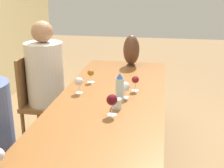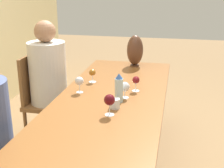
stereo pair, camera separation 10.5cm
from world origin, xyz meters
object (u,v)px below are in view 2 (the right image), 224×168
at_px(wine_glass_0, 92,73).
at_px(wine_glass_3, 110,100).
at_px(water_bottle, 119,88).
at_px(wine_glass_5, 136,81).
at_px(vase, 135,50).
at_px(wine_glass_1, 125,87).
at_px(water_tumbler, 115,104).
at_px(wine_glass_4, 79,81).
at_px(chair_far, 43,98).
at_px(person_far, 50,81).

bearing_deg(wine_glass_0, wine_glass_3, -155.53).
distance_m(water_bottle, wine_glass_5, 0.30).
distance_m(vase, wine_glass_1, 1.01).
xyz_separation_m(wine_glass_3, wine_glass_5, (0.54, -0.11, -0.02)).
distance_m(water_tumbler, wine_glass_3, 0.15).
xyz_separation_m(water_tumbler, wine_glass_4, (0.28, 0.37, 0.06)).
bearing_deg(water_tumbler, wine_glass_1, -8.29).
xyz_separation_m(water_bottle, wine_glass_5, (0.28, -0.10, -0.02)).
relative_size(water_tumbler, wine_glass_4, 0.55).
bearing_deg(wine_glass_4, water_bottle, -111.19).
bearing_deg(wine_glass_0, chair_far, 85.07).
bearing_deg(wine_glass_5, wine_glass_4, 106.24).
xyz_separation_m(wine_glass_0, wine_glass_3, (-0.71, -0.32, 0.02)).
bearing_deg(person_far, wine_glass_0, -95.86).
bearing_deg(water_tumbler, water_bottle, -1.57).
distance_m(water_bottle, person_far, 0.95).
bearing_deg(chair_far, wine_glass_0, -94.93).
xyz_separation_m(water_tumbler, wine_glass_5, (0.42, -0.10, 0.06)).
bearing_deg(person_far, water_bottle, -121.68).
xyz_separation_m(wine_glass_1, chair_far, (0.39, 0.91, -0.31)).
relative_size(water_bottle, wine_glass_0, 1.88).
bearing_deg(wine_glass_5, vase, 8.67).
height_order(wine_glass_5, person_far, person_far).
bearing_deg(person_far, wine_glass_4, -129.26).
relative_size(wine_glass_0, wine_glass_5, 0.94).
bearing_deg(person_far, wine_glass_1, -115.47).
xyz_separation_m(vase, wine_glass_4, (-0.96, 0.34, -0.08)).
xyz_separation_m(water_bottle, wine_glass_3, (-0.26, 0.02, -0.00)).
relative_size(wine_glass_1, wine_glass_4, 0.97).
relative_size(water_bottle, wine_glass_5, 1.77).
xyz_separation_m(water_tumbler, vase, (1.24, 0.03, 0.14)).
distance_m(wine_glass_0, wine_glass_1, 0.51).
xyz_separation_m(water_tumbler, wine_glass_1, (0.23, -0.03, 0.05)).
xyz_separation_m(vase, person_far, (-0.61, 0.77, -0.22)).
distance_m(water_tumbler, wine_glass_0, 0.67).
distance_m(water_bottle, wine_glass_1, 0.10).
relative_size(vase, wine_glass_0, 2.76).
relative_size(wine_glass_1, person_far, 0.11).
bearing_deg(wine_glass_4, wine_glass_5, -73.76).
height_order(water_tumbler, person_far, person_far).
xyz_separation_m(wine_glass_1, wine_glass_4, (0.05, 0.40, 0.01)).
xyz_separation_m(water_tumbler, person_far, (0.63, 0.79, -0.08)).
relative_size(wine_glass_3, person_far, 0.12).
xyz_separation_m(water_bottle, vase, (1.10, 0.03, 0.06)).
height_order(wine_glass_3, chair_far, chair_far).
bearing_deg(chair_far, wine_glass_1, -113.33).
relative_size(wine_glass_4, wine_glass_5, 1.05).
distance_m(wine_glass_3, wine_glass_4, 0.54).
bearing_deg(wine_glass_3, person_far, 45.94).
height_order(chair_far, person_far, person_far).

